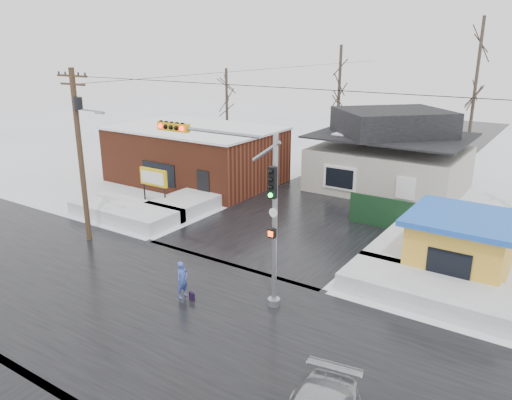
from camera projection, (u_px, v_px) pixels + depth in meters
The scene contains 19 objects.
ground at pixel (149, 309), 19.90m from camera, with size 120.00×120.00×0.00m, color white.
road_ns at pixel (149, 309), 19.90m from camera, with size 10.00×120.00×0.02m, color black.
road_ew at pixel (149, 309), 19.90m from camera, with size 120.00×10.00×0.02m, color black.
snowbank_nw at pixel (126, 212), 30.09m from camera, with size 7.00×3.00×0.80m, color white.
snowbank_ne at pixel (428, 290), 20.58m from camera, with size 7.00×3.00×0.80m, color white.
snowbank_nside_w at pixel (204, 197), 33.00m from camera, with size 3.00×8.00×0.80m, color white.
snowbank_nside_e at pixel (415, 241), 25.61m from camera, with size 3.00×8.00×0.80m, color white.
traffic_signal at pixel (241, 192), 19.60m from camera, with size 6.05×0.68×7.00m.
utility_pole at pixel (80, 146), 25.33m from camera, with size 3.15×0.44×9.00m.
brick_building at pixel (196, 154), 37.78m from camera, with size 12.20×8.20×4.12m.
marquee_sign at pixel (154, 178), 31.61m from camera, with size 2.20×0.21×2.55m.
house at pixel (390, 153), 35.52m from camera, with size 10.40×8.40×5.76m.
kiosk at pixel (460, 245), 22.38m from camera, with size 4.60×4.60×2.88m.
fence at pixel (418, 219), 27.31m from camera, with size 8.00×0.12×1.80m, color black.
tree_far_left at pixel (340, 71), 40.26m from camera, with size 3.00×3.00×10.00m.
tree_far_mid at pixel (480, 51), 36.08m from camera, with size 3.00×3.00×12.00m.
tree_far_west at pixel (226, 87), 44.43m from camera, with size 3.00×3.00×8.00m.
pedestrian at pixel (182, 280), 20.58m from camera, with size 0.58×0.38×1.58m, color #3E53AF.
shopping_bag at pixel (192, 297), 20.50m from camera, with size 0.28×0.12×0.35m, color black.
Camera 1 is at (13.34, -12.34, 10.15)m, focal length 35.00 mm.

